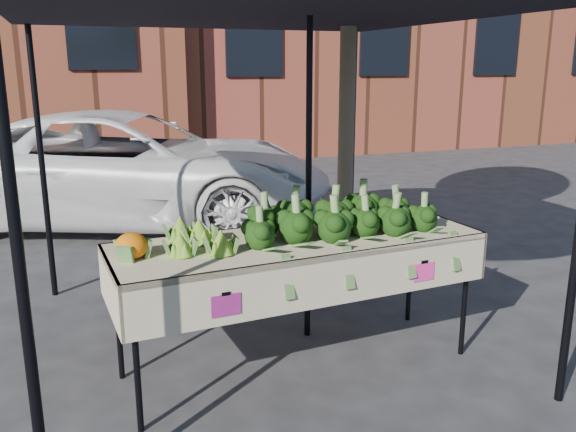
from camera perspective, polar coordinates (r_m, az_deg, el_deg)
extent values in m
plane|color=#272729|center=(4.24, -1.29, -13.63)|extent=(90.00, 90.00, 0.00)
cube|color=beige|center=(3.98, 1.01, -8.36)|extent=(2.45, 0.96, 0.90)
cube|color=#F22D8C|center=(3.36, -6.60, -8.29)|extent=(0.17, 0.01, 0.12)
cube|color=#F22D97|center=(3.86, 12.95, -5.51)|extent=(0.17, 0.01, 0.12)
ellipsoid|color=black|center=(3.92, 4.66, 0.27)|extent=(1.38, 0.58, 0.27)
ellipsoid|color=#75AD34|center=(3.66, -8.91, -1.41)|extent=(0.44, 0.58, 0.21)
ellipsoid|color=orange|center=(3.53, -14.77, -2.48)|extent=(0.21, 0.21, 0.19)
imported|color=white|center=(7.79, -15.89, 18.05)|extent=(2.23, 2.73, 5.14)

